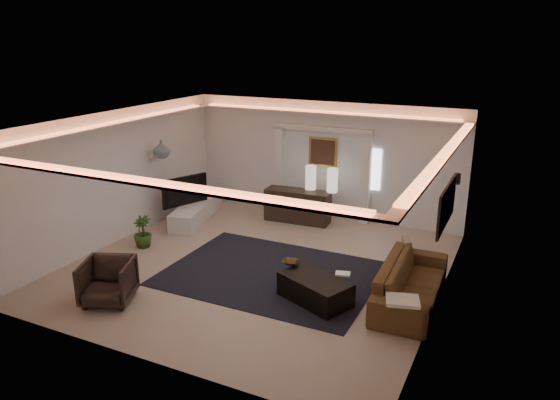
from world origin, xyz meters
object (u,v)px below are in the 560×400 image
at_px(sofa, 411,282).
at_px(coffee_table, 315,290).
at_px(console, 298,206).
at_px(armchair, 108,281).

relative_size(sofa, coffee_table, 1.95).
xyz_separation_m(console, coffee_table, (1.94, -3.61, -0.20)).
xyz_separation_m(console, armchair, (-1.27, -5.18, -0.02)).
xyz_separation_m(sofa, armchair, (-4.70, -2.29, 0.03)).
relative_size(sofa, armchair, 2.88).
relative_size(coffee_table, armchair, 1.48).
bearing_deg(armchair, coffee_table, 3.46).
bearing_deg(armchair, sofa, 3.39).
distance_m(coffee_table, armchair, 3.58).
relative_size(console, sofa, 0.66).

